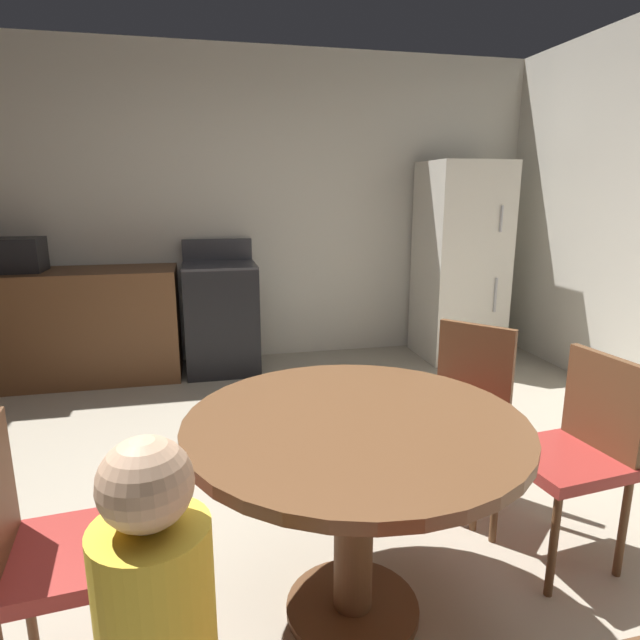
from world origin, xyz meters
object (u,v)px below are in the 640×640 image
object	(u,v)px
refrigerator	(460,262)
chair_northeast	(464,402)
oven_range	(221,317)
dining_table	(355,462)
chair_east	(577,446)
microwave	(12,255)
chair_west	(44,545)

from	to	relation	value
refrigerator	chair_northeast	world-z (taller)	refrigerator
oven_range	dining_table	world-z (taller)	oven_range
oven_range	chair_east	world-z (taller)	oven_range
oven_range	microwave	size ratio (longest dim) A/B	2.50
refrigerator	chair_northeast	xyz separation A→B (m)	(-1.08, -2.22, -0.38)
chair_northeast	chair_east	bearing A→B (deg)	72.93
oven_range	microwave	world-z (taller)	microwave
chair_east	chair_west	world-z (taller)	same
microwave	oven_range	bearing A→B (deg)	0.13
chair_west	chair_east	bearing A→B (deg)	0.33
oven_range	chair_west	size ratio (longest dim) A/B	1.26
refrigerator	chair_east	size ratio (longest dim) A/B	2.02
chair_east	chair_west	distance (m)	1.95
dining_table	chair_northeast	world-z (taller)	chair_northeast
oven_range	microwave	bearing A→B (deg)	-179.87
refrigerator	microwave	world-z (taller)	refrigerator
oven_range	refrigerator	xyz separation A→B (m)	(2.15, -0.05, 0.41)
refrigerator	chair_northeast	bearing A→B (deg)	-115.91
oven_range	chair_west	distance (m)	3.07
dining_table	chair_west	world-z (taller)	chair_west
chair_west	refrigerator	bearing A→B (deg)	40.96
oven_range	chair_east	size ratio (longest dim) A/B	1.26
oven_range	chair_northeast	world-z (taller)	oven_range
microwave	dining_table	size ratio (longest dim) A/B	0.38
dining_table	chair_west	size ratio (longest dim) A/B	1.33
microwave	chair_west	bearing A→B (deg)	-73.08
chair_northeast	chair_east	size ratio (longest dim) A/B	1.00
chair_east	dining_table	bearing A→B (deg)	-0.00
dining_table	chair_west	bearing A→B (deg)	-174.37
dining_table	chair_northeast	distance (m)	0.98
microwave	chair_east	world-z (taller)	microwave
refrigerator	chair_northeast	distance (m)	2.50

